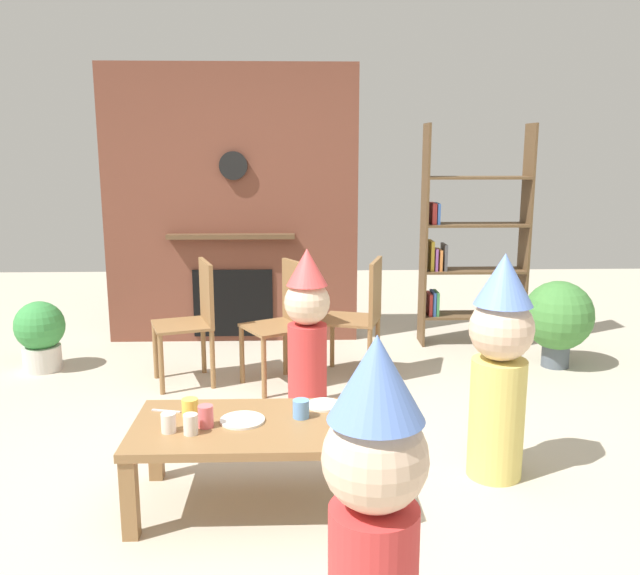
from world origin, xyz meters
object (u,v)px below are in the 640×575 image
Objects in this scene: paper_cup_near_right at (191,424)px; dining_chair_right at (363,311)px; bookshelf at (467,246)px; paper_cup_far_right at (206,416)px; potted_plant_short at (40,333)px; child_with_cone_hat at (374,510)px; dining_chair_left at (194,315)px; paper_cup_near_left at (190,407)px; paper_plate_front at (242,420)px; child_in_pink at (500,361)px; potted_plant_tall at (558,317)px; paper_cup_far_left at (169,423)px; child_by_the_chairs at (307,326)px; dining_chair_middle at (286,316)px; paper_cup_center at (301,409)px; paper_plate_rear at (324,405)px; coffee_table at (251,436)px; birthday_cake_slice at (346,426)px.

dining_chair_right is at bearing 63.37° from paper_cup_near_right.
bookshelf reaches higher than paper_cup_far_right.
paper_cup_near_right is 2.66m from potted_plant_short.
dining_chair_left is at bearing -3.13° from child_with_cone_hat.
dining_chair_left is at bearing 97.74° from paper_cup_near_left.
child_in_pink reaches higher than paper_plate_front.
potted_plant_tall is (1.80, 3.17, -0.22)m from child_with_cone_hat.
potted_plant_short reaches higher than paper_cup_far_left.
paper_cup_near_right is at bearing -9.23° from child_by_the_chairs.
child_with_cone_hat is 1.61m from child_in_pink.
dining_chair_left is at bearing 18.67° from dining_chair_right.
paper_cup_far_right is 0.12× the size of dining_chair_middle.
potted_plant_short is (-1.56, 2.10, -0.17)m from paper_cup_far_right.
child_by_the_chairs reaches higher than paper_cup_center.
paper_plate_rear is 0.20× the size of dining_chair_middle.
bookshelf is at bearing 61.94° from paper_plate_rear.
paper_cup_near_left is (-0.30, 0.10, 0.11)m from coffee_table.
potted_plant_tall reaches higher than paper_cup_near_left.
bookshelf is 3.56m from potted_plant_short.
paper_cup_far_left is 0.42× the size of paper_plate_front.
dining_chair_right is at bearing -82.05° from child_in_pink.
dining_chair_middle is (-1.12, 1.44, -0.12)m from child_in_pink.
birthday_cake_slice is at bearing -17.84° from paper_cup_near_left.
paper_cup_near_left is 0.21m from paper_cup_near_right.
child_in_pink is at bearing -119.48° from potted_plant_tall.
bookshelf is 3.14m from birthday_cake_slice.
bookshelf is 2.07m from child_by_the_chairs.
paper_cup_near_left is 0.16m from paper_cup_far_right.
bookshelf is 2.87m from paper_plate_rear.
potted_plant_short is at bearing -32.12° from dining_chair_left.
paper_cup_near_right is at bearing -148.65° from paper_plate_front.
child_in_pink is at bearing -51.60° from child_with_cone_hat.
child_in_pink is 3.55m from potted_plant_short.
bookshelf reaches higher than birthday_cake_slice.
paper_cup_near_right reaches higher than paper_plate_front.
dining_chair_middle is (-0.15, 0.48, -0.06)m from child_by_the_chairs.
paper_cup_far_right is at bearing 170.68° from birthday_cake_slice.
paper_plate_front is at bearing -122.81° from bookshelf.
bookshelf is at bearing 129.62° from potted_plant_tall.
paper_cup_near_right is 0.44× the size of paper_plate_front.
paper_cup_center is 0.19m from paper_plate_rear.
child_in_pink reaches higher than paper_cup_far_left.
paper_cup_near_left reaches higher than coffee_table.
dining_chair_middle is at bearing -11.08° from potted_plant_short.
child_with_cone_hat is 2.86m from dining_chair_middle.
coffee_table is 1.85m from dining_chair_left.
potted_plant_tall is (2.12, 0.33, -0.11)m from dining_chair_middle.
birthday_cake_slice reaches higher than paper_plate_rear.
child_with_cone_hat is at bearing 90.59° from dining_chair_left.
paper_cup_far_right is 0.15× the size of potted_plant_tall.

